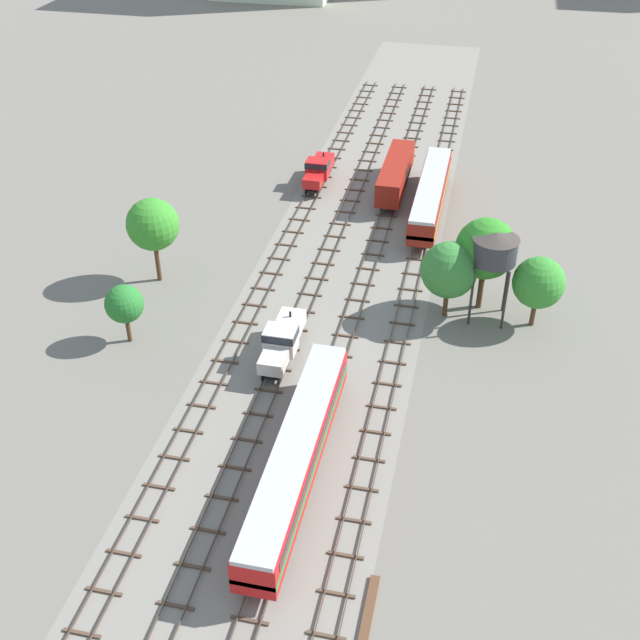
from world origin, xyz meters
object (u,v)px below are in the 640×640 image
passenger_coach_centre_left_nearest (297,453)px  water_tower (495,249)px  shunter_loco_far_left_midfar (318,169)px  shunter_loco_left_near (282,340)px  freight_boxcar_centre_left_far (395,173)px  diesel_railcar_centre_mid (430,194)px

passenger_coach_centre_left_nearest → water_tower: size_ratio=2.49×
shunter_loco_far_left_midfar → water_tower: 33.31m
passenger_coach_centre_left_nearest → shunter_loco_left_near: (-4.72, 13.68, -0.60)m
passenger_coach_centre_left_nearest → shunter_loco_far_left_midfar: 49.70m
passenger_coach_centre_left_nearest → freight_boxcar_centre_left_far: (0.01, 48.84, -0.16)m
shunter_loco_far_left_midfar → water_tower: bearing=-49.0°
freight_boxcar_centre_left_far → water_tower: bearing=-63.9°
freight_boxcar_centre_left_far → water_tower: water_tower is taller
water_tower → freight_boxcar_centre_left_far: bearing=116.1°
passenger_coach_centre_left_nearest → water_tower: bearing=63.1°
diesel_railcar_centre_mid → freight_boxcar_centre_left_far: (-4.71, 5.08, -0.15)m
diesel_railcar_centre_mid → water_tower: (7.44, -19.77, 4.72)m
shunter_loco_left_near → diesel_railcar_centre_mid: (9.44, 30.08, 0.59)m
freight_boxcar_centre_left_far → water_tower: size_ratio=1.59×
passenger_coach_centre_left_nearest → freight_boxcar_centre_left_far: passenger_coach_centre_left_nearest is taller
shunter_loco_far_left_midfar → diesel_railcar_centre_mid: bearing=-19.6°
water_tower → shunter_loco_far_left_midfar: bearing=131.0°
passenger_coach_centre_left_nearest → freight_boxcar_centre_left_far: 48.84m
passenger_coach_centre_left_nearest → shunter_loco_left_near: size_ratio=2.60×
shunter_loco_left_near → shunter_loco_far_left_midfar: bearing=97.7°
shunter_loco_left_near → diesel_railcar_centre_mid: bearing=72.6°
shunter_loco_left_near → water_tower: bearing=31.4°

